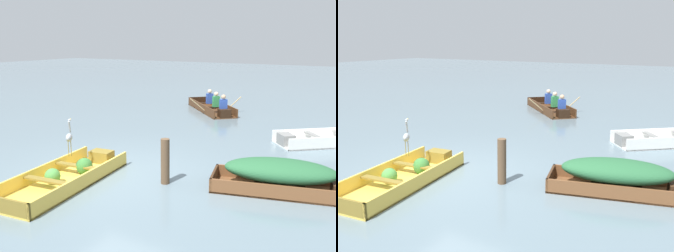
# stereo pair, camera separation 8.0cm
# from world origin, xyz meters

# --- Properties ---
(ground_plane) EXTENTS (80.00, 80.00, 0.00)m
(ground_plane) POSITION_xyz_m (0.00, 0.00, 0.00)
(ground_plane) COLOR slate
(dinghy_yellow_foreground) EXTENTS (1.60, 3.42, 0.42)m
(dinghy_yellow_foreground) POSITION_xyz_m (-0.57, -0.87, 0.13)
(dinghy_yellow_foreground) COLOR #E5BC47
(dinghy_yellow_foreground) RESTS_ON ground
(skiff_white_near_moored) EXTENTS (3.10, 2.86, 0.35)m
(skiff_white_near_moored) POSITION_xyz_m (3.81, 5.17, 0.12)
(skiff_white_near_moored) COLOR white
(skiff_white_near_moored) RESTS_ON ground
(skiff_wooden_brown_mid_moored) EXTENTS (2.87, 1.62, 0.69)m
(skiff_wooden_brown_mid_moored) POSITION_xyz_m (3.57, 0.89, 0.38)
(skiff_wooden_brown_mid_moored) COLOR brown
(skiff_wooden_brown_mid_moored) RESTS_ON ground
(rowboat_dark_varnish_with_crew) EXTENTS (3.14, 3.23, 0.92)m
(rowboat_dark_varnish_with_crew) POSITION_xyz_m (-1.10, 8.10, 0.21)
(rowboat_dark_varnish_with_crew) COLOR #4C2D19
(rowboat_dark_varnish_with_crew) RESTS_ON ground
(heron_on_dinghy) EXTENTS (0.32, 0.42, 0.84)m
(heron_on_dinghy) POSITION_xyz_m (-0.89, -0.48, 0.88)
(heron_on_dinghy) COLOR olive
(heron_on_dinghy) RESTS_ON dinghy_yellow_foreground
(mooring_post) EXTENTS (0.19, 0.19, 0.99)m
(mooring_post) POSITION_xyz_m (1.32, 0.08, 0.50)
(mooring_post) COLOR brown
(mooring_post) RESTS_ON ground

